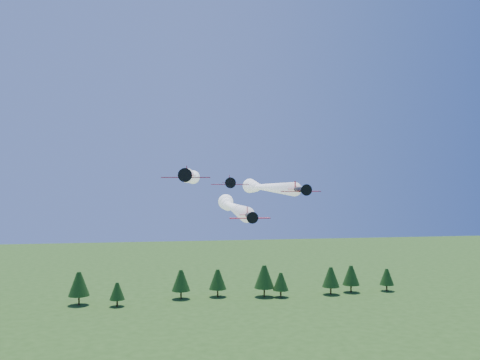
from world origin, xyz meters
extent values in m
cylinder|color=black|center=(-0.19, -7.97, 38.94)|extent=(1.10, 4.64, 0.85)
cone|color=black|center=(-0.33, -10.66, 38.94)|extent=(0.89, 0.81, 0.85)
cone|color=black|center=(-0.36, -11.17, 38.94)|extent=(0.40, 0.40, 0.38)
cylinder|color=black|center=(-0.37, -11.31, 38.94)|extent=(1.79, 0.13, 1.79)
cube|color=red|center=(-0.21, -8.31, 38.67)|extent=(6.36, 1.48, 0.10)
cube|color=red|center=(-0.03, -4.95, 38.99)|extent=(2.51, 0.85, 0.06)
cube|color=red|center=(-0.02, -4.86, 39.67)|extent=(0.12, 0.81, 1.24)
ellipsoid|color=#86A8CF|center=(-0.23, -8.74, 39.28)|extent=(0.67, 1.05, 0.53)
sphere|color=white|center=(1.84, 30.19, 38.94)|extent=(2.30, 2.30, 2.30)
sphere|color=white|center=(2.10, 35.10, 38.94)|extent=(3.00, 3.00, 3.00)
sphere|color=white|center=(2.36, 40.02, 38.94)|extent=(3.70, 3.70, 3.70)
cylinder|color=black|center=(-9.54, 0.57, 45.36)|extent=(1.66, 6.05, 1.11)
cone|color=black|center=(-9.86, -2.90, 45.36)|extent=(1.19, 1.09, 1.11)
cone|color=black|center=(-9.93, -3.56, 45.36)|extent=(0.53, 0.54, 0.49)
cylinder|color=black|center=(-9.94, -3.75, 45.36)|extent=(2.32, 0.26, 2.32)
cube|color=red|center=(-9.58, 0.12, 45.00)|extent=(8.29, 2.25, 0.13)
cube|color=red|center=(-9.18, 4.47, 45.41)|extent=(3.28, 1.23, 0.08)
cube|color=red|center=(-9.16, 4.58, 46.30)|extent=(0.20, 1.06, 1.60)
ellipsoid|color=#86A8CF|center=(-9.63, -0.43, 45.80)|extent=(0.92, 1.40, 0.69)
sphere|color=white|center=(-5.37, 45.22, 45.36)|extent=(2.30, 2.30, 2.30)
sphere|color=white|center=(-4.84, 50.91, 45.36)|extent=(3.00, 3.00, 3.00)
sphere|color=white|center=(-4.30, 56.60, 45.36)|extent=(3.70, 3.70, 3.70)
cylinder|color=black|center=(10.20, 0.07, 42.91)|extent=(0.98, 5.02, 0.93)
cone|color=black|center=(10.23, -2.86, 42.91)|extent=(0.94, 0.85, 0.93)
cone|color=black|center=(10.23, -3.42, 42.91)|extent=(0.41, 0.42, 0.41)
cylinder|color=black|center=(10.24, -3.57, 42.91)|extent=(1.95, 0.06, 1.95)
cube|color=red|center=(10.20, -0.30, 42.61)|extent=(6.89, 1.33, 0.11)
cube|color=red|center=(10.16, 3.36, 42.95)|extent=(2.70, 0.82, 0.07)
cube|color=red|center=(10.16, 3.46, 43.70)|extent=(0.09, 0.88, 1.35)
ellipsoid|color=#86A8CF|center=(10.21, -0.77, 43.28)|extent=(0.68, 1.12, 0.58)
sphere|color=white|center=(9.81, 37.37, 42.91)|extent=(2.30, 2.30, 2.30)
sphere|color=white|center=(9.76, 42.12, 42.91)|extent=(3.00, 3.00, 3.00)
sphere|color=white|center=(9.71, 46.86, 42.91)|extent=(3.70, 3.70, 3.70)
cylinder|color=black|center=(-1.09, 7.43, 44.06)|extent=(1.49, 5.11, 0.93)
cone|color=black|center=(-1.42, 4.51, 44.06)|extent=(1.02, 0.94, 0.93)
cone|color=black|center=(-1.48, 3.96, 44.06)|extent=(0.45, 0.46, 0.41)
cylinder|color=black|center=(-1.50, 3.80, 44.06)|extent=(1.95, 0.26, 1.96)
cube|color=red|center=(-1.13, 7.06, 43.76)|extent=(7.00, 2.02, 0.11)
cube|color=red|center=(-0.72, 10.72, 44.11)|extent=(2.78, 1.09, 0.07)
cube|color=red|center=(-0.71, 10.82, 44.86)|extent=(0.18, 0.89, 1.35)
ellipsoid|color=#86A8CF|center=(-1.18, 6.60, 44.44)|extent=(0.79, 1.19, 0.58)
cylinder|color=#382314|center=(-27.50, 102.90, 1.17)|extent=(0.60, 0.60, 2.34)
cone|color=#163810|center=(-27.50, 102.90, 5.35)|extent=(5.35, 5.35, 6.02)
cylinder|color=#382314|center=(-41.09, 107.23, 1.64)|extent=(0.60, 0.60, 3.28)
cone|color=#163810|center=(-41.09, 107.23, 7.50)|extent=(7.50, 7.50, 8.44)
cylinder|color=#382314|center=(62.41, 112.09, 1.48)|extent=(0.60, 0.60, 2.95)
cone|color=#163810|center=(62.41, 112.09, 6.74)|extent=(6.74, 6.74, 7.59)
cylinder|color=#382314|center=(26.82, 109.76, 1.68)|extent=(0.60, 0.60, 3.35)
cone|color=#163810|center=(26.82, 109.76, 7.66)|extent=(7.66, 7.66, 8.62)
cylinder|color=#382314|center=(77.46, 112.13, 1.24)|extent=(0.60, 0.60, 2.49)
cone|color=#163810|center=(77.46, 112.13, 5.68)|extent=(5.68, 5.68, 6.40)
cylinder|color=#382314|center=(9.31, 112.60, 1.45)|extent=(0.60, 0.60, 2.91)
cone|color=#163810|center=(9.31, 112.60, 6.65)|extent=(6.65, 6.65, 7.48)
cylinder|color=#382314|center=(32.88, 108.03, 1.30)|extent=(0.60, 0.60, 2.60)
cone|color=#163810|center=(32.88, 108.03, 5.94)|extent=(5.94, 5.94, 6.68)
cylinder|color=#382314|center=(53.20, 109.60, 1.48)|extent=(0.60, 0.60, 2.96)
cone|color=#163810|center=(53.20, 109.60, 6.77)|extent=(6.77, 6.77, 7.61)
cylinder|color=#382314|center=(-4.70, 111.15, 1.51)|extent=(0.60, 0.60, 3.02)
cone|color=#163810|center=(-4.70, 111.15, 6.91)|extent=(6.91, 6.91, 7.77)
camera|label=1|loc=(-14.97, -89.49, 44.63)|focal=40.00mm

